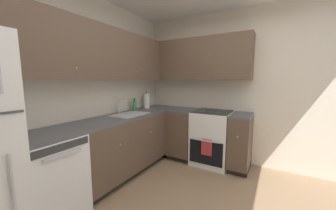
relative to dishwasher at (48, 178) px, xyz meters
name	(u,v)px	position (x,y,z in m)	size (l,w,h in m)	color
wall_back	(81,90)	(0.67, 0.33, 0.88)	(3.66, 0.05, 2.64)	beige
wall_right	(242,88)	(2.48, -1.49, 0.88)	(0.05, 3.68, 2.64)	beige
dishwasher	(48,178)	(0.00, 0.00, 0.00)	(0.60, 0.63, 0.88)	white
lower_cabinets_back	(122,146)	(1.08, 0.00, 0.00)	(1.55, 0.62, 0.88)	brown
countertop_back	(121,117)	(1.08, 0.00, 0.46)	(2.75, 0.60, 0.04)	#4C4C51
lower_cabinets_right	(204,137)	(2.16, -0.94, 0.00)	(0.62, 1.41, 0.88)	brown
countertop_right	(204,112)	(2.15, -0.94, 0.46)	(0.60, 1.41, 0.03)	#4C4C51
oven_range	(212,137)	(2.17, -1.08, 0.02)	(0.68, 0.62, 1.07)	white
upper_cabinets_back	(103,54)	(0.92, 0.14, 1.38)	(2.43, 0.34, 0.73)	brown
upper_cabinets_right	(195,60)	(2.29, -0.68, 1.38)	(0.32, 1.96, 0.73)	brown
sink	(130,117)	(1.25, -0.03, 0.44)	(0.57, 0.40, 0.10)	#B7B7BC
faucet	(120,105)	(1.26, 0.18, 0.62)	(0.07, 0.16, 0.24)	silver
soap_bottle	(135,105)	(1.62, 0.18, 0.57)	(0.07, 0.07, 0.22)	#338C4C
paper_towel_roll	(147,101)	(1.95, 0.16, 0.62)	(0.11, 0.11, 0.34)	white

